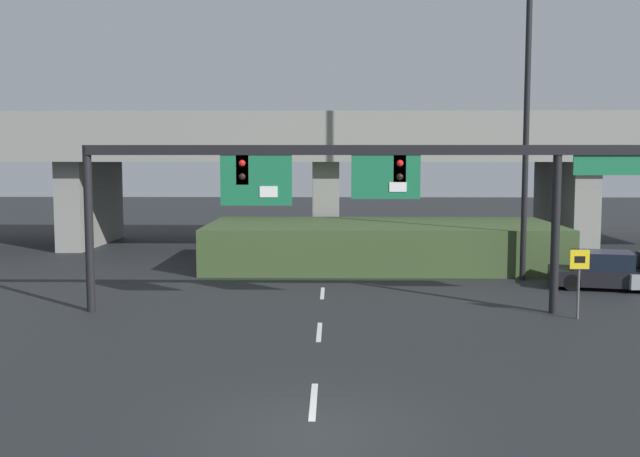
{
  "coord_description": "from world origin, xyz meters",
  "views": [
    {
      "loc": [
        0.42,
        -13.49,
        5.08
      ],
      "look_at": [
        0.0,
        9.02,
        2.9
      ],
      "focal_mm": 42.0,
      "sensor_mm": 36.0,
      "label": 1
    }
  ],
  "objects_px": {
    "signal_gantry": "(360,175)",
    "parked_sedan_near_right": "(605,271)",
    "speed_limit_sign": "(579,273)",
    "highway_light_pole_near": "(527,87)"
  },
  "relations": [
    {
      "from": "speed_limit_sign",
      "to": "signal_gantry",
      "type": "bearing_deg",
      "value": 172.5
    },
    {
      "from": "speed_limit_sign",
      "to": "highway_light_pole_near",
      "type": "relative_size",
      "value": 0.15
    },
    {
      "from": "signal_gantry",
      "to": "speed_limit_sign",
      "type": "bearing_deg",
      "value": -7.5
    },
    {
      "from": "signal_gantry",
      "to": "parked_sedan_near_right",
      "type": "distance_m",
      "value": 11.32
    },
    {
      "from": "signal_gantry",
      "to": "highway_light_pole_near",
      "type": "height_order",
      "value": "highway_light_pole_near"
    },
    {
      "from": "highway_light_pole_near",
      "to": "parked_sedan_near_right",
      "type": "bearing_deg",
      "value": -35.77
    },
    {
      "from": "speed_limit_sign",
      "to": "parked_sedan_near_right",
      "type": "height_order",
      "value": "speed_limit_sign"
    },
    {
      "from": "signal_gantry",
      "to": "parked_sedan_near_right",
      "type": "height_order",
      "value": "signal_gantry"
    },
    {
      "from": "highway_light_pole_near",
      "to": "speed_limit_sign",
      "type": "bearing_deg",
      "value": -91.04
    },
    {
      "from": "signal_gantry",
      "to": "parked_sedan_near_right",
      "type": "xyz_separation_m",
      "value": [
        9.59,
        4.63,
        -3.84
      ]
    }
  ]
}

